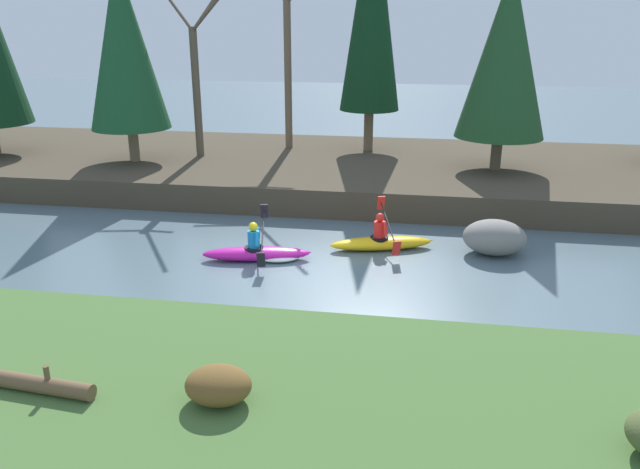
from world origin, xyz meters
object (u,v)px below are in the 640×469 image
at_px(kayaker_lead, 382,241).
at_px(kayaker_middle, 261,253).
at_px(boulder_midstream, 494,237).
at_px(driftwood_log, 37,384).

xyz_separation_m(kayaker_lead, kayaker_middle, (-2.97, -1.26, -0.02)).
relative_size(boulder_midstream, driftwood_log, 0.90).
bearing_deg(kayaker_middle, driftwood_log, -111.30).
bearing_deg(boulder_midstream, driftwood_log, -129.12).
bearing_deg(kayaker_middle, kayaker_lead, 11.81).
xyz_separation_m(boulder_midstream, driftwood_log, (-7.16, -8.81, 0.49)).
bearing_deg(kayaker_middle, boulder_midstream, 2.24).
bearing_deg(kayaker_lead, boulder_midstream, -13.63).
relative_size(kayaker_middle, boulder_midstream, 1.74).
height_order(kayaker_lead, driftwood_log, driftwood_log).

